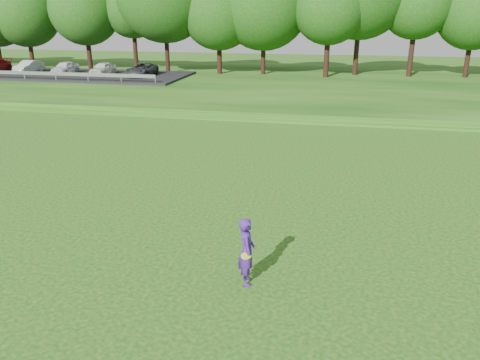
# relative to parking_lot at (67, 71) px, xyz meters

# --- Properties ---
(ground) EXTENTS (140.00, 140.00, 0.00)m
(ground) POSITION_rel_parking_lot_xyz_m (23.78, -32.81, -1.03)
(ground) COLOR #123D0B
(ground) RESTS_ON ground
(berm) EXTENTS (130.00, 30.00, 0.60)m
(berm) POSITION_rel_parking_lot_xyz_m (23.78, 1.19, -0.73)
(berm) COLOR #123D0B
(berm) RESTS_ON ground
(walking_path) EXTENTS (130.00, 1.60, 0.04)m
(walking_path) POSITION_rel_parking_lot_xyz_m (23.78, -12.81, -1.01)
(walking_path) COLOR gray
(walking_path) RESTS_ON ground
(parking_lot) EXTENTS (24.00, 9.00, 1.38)m
(parking_lot) POSITION_rel_parking_lot_xyz_m (0.00, 0.00, 0.00)
(parking_lot) COLOR black
(parking_lot) RESTS_ON berm
(woman) EXTENTS (0.60, 0.76, 1.79)m
(woman) POSITION_rel_parking_lot_xyz_m (24.16, -32.01, -0.14)
(woman) COLOR #421C7F
(woman) RESTS_ON ground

